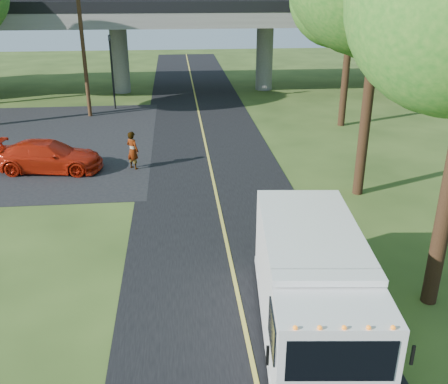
{
  "coord_description": "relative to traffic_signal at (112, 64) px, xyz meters",
  "views": [
    {
      "loc": [
        -1.63,
        -10.51,
        8.6
      ],
      "look_at": [
        -0.0,
        5.94,
        1.6
      ],
      "focal_mm": 40.0,
      "sensor_mm": 36.0,
      "label": 1
    }
  ],
  "objects": [
    {
      "name": "lane_line",
      "position": [
        6.0,
        -16.0,
        -3.17
      ],
      "size": [
        0.12,
        90.0,
        0.01
      ],
      "primitive_type": "cube",
      "color": "gold",
      "rests_on": "road"
    },
    {
      "name": "red_sedan",
      "position": [
        -1.88,
        -12.76,
        -2.45
      ],
      "size": [
        5.39,
        2.71,
        1.5
      ],
      "primitive_type": "imported",
      "rotation": [
        0.0,
        0.0,
        1.45
      ],
      "color": "#B11E0A",
      "rests_on": "ground"
    },
    {
      "name": "pedestrian",
      "position": [
        2.2,
        -12.89,
        -2.25
      ],
      "size": [
        0.83,
        0.8,
        1.91
      ],
      "primitive_type": "imported",
      "rotation": [
        0.0,
        0.0,
        2.44
      ],
      "color": "gray",
      "rests_on": "ground"
    },
    {
      "name": "ground",
      "position": [
        6.0,
        -26.0,
        -3.2
      ],
      "size": [
        120.0,
        120.0,
        0.0
      ],
      "primitive_type": "plane",
      "color": "#2F4619",
      "rests_on": "ground"
    },
    {
      "name": "road",
      "position": [
        6.0,
        -16.0,
        -3.19
      ],
      "size": [
        7.0,
        90.0,
        0.02
      ],
      "primitive_type": "cube",
      "color": "black",
      "rests_on": "ground"
    },
    {
      "name": "utility_pole",
      "position": [
        -1.5,
        -2.0,
        1.4
      ],
      "size": [
        1.6,
        0.26,
        9.0
      ],
      "color": "#472D19",
      "rests_on": "ground"
    },
    {
      "name": "step_van",
      "position": [
        7.64,
        -26.09,
        -1.66
      ],
      "size": [
        3.11,
        6.95,
        2.83
      ],
      "rotation": [
        0.0,
        0.0,
        -0.1
      ],
      "color": "white",
      "rests_on": "ground"
    },
    {
      "name": "traffic_signal",
      "position": [
        0.0,
        0.0,
        0.0
      ],
      "size": [
        0.18,
        0.22,
        5.2
      ],
      "color": "black",
      "rests_on": "ground"
    },
    {
      "name": "overpass",
      "position": [
        6.0,
        6.0,
        1.36
      ],
      "size": [
        54.0,
        10.0,
        7.3
      ],
      "color": "slate",
      "rests_on": "ground"
    },
    {
      "name": "parking_lot",
      "position": [
        -5.0,
        -8.0,
        -3.19
      ],
      "size": [
        16.0,
        18.0,
        0.01
      ],
      "primitive_type": "cube",
      "color": "black",
      "rests_on": "ground"
    }
  ]
}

